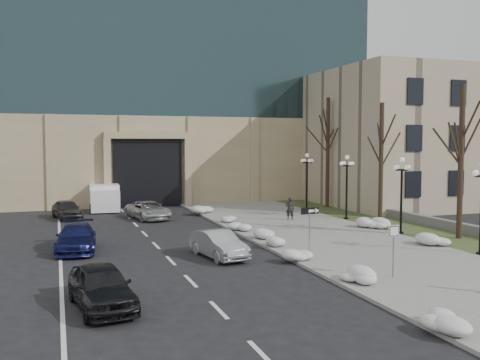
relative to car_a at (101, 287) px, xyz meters
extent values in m
plane|color=black|center=(10.22, -3.51, -0.75)|extent=(160.00, 160.00, 0.00)
cube|color=gray|center=(13.72, 10.49, -0.69)|extent=(9.00, 40.00, 0.12)
cube|color=gray|center=(9.22, 10.49, -0.68)|extent=(0.30, 40.00, 0.14)
cube|color=#304120|center=(20.22, 10.49, -0.70)|extent=(4.00, 40.00, 0.10)
cube|color=slate|center=(22.22, 12.49, -0.40)|extent=(0.50, 30.00, 0.70)
cube|color=tan|center=(8.22, 38.49, 3.25)|extent=(40.00, 20.00, 8.00)
cube|color=black|center=(6.22, 29.49, 2.25)|extent=(6.00, 2.50, 6.00)
cube|color=tan|center=(6.22, 28.09, 5.55)|extent=(7.50, 0.60, 0.60)
cube|color=tan|center=(2.72, 28.09, 2.25)|extent=(0.60, 0.60, 6.00)
cube|color=tan|center=(9.72, 28.09, 2.25)|extent=(0.60, 0.60, 6.00)
cube|color=tan|center=(32.22, 24.49, 5.25)|extent=(22.00, 18.00, 12.00)
cube|color=black|center=(24.22, 15.49, 1.75)|extent=(1.40, 0.25, 2.00)
cube|color=black|center=(28.22, 15.49, 1.75)|extent=(1.40, 0.25, 2.00)
cube|color=black|center=(24.22, 15.49, 5.25)|extent=(1.40, 0.25, 2.00)
cube|color=black|center=(28.22, 15.49, 5.25)|extent=(1.40, 0.25, 2.00)
cube|color=black|center=(24.22, 15.49, 8.75)|extent=(1.40, 0.25, 2.00)
cube|color=black|center=(28.22, 15.49, 8.75)|extent=(1.40, 0.25, 2.00)
imported|color=black|center=(0.00, 0.00, 0.00)|extent=(2.36, 4.61, 1.50)
imported|color=#A8ABAF|center=(6.07, 6.36, -0.08)|extent=(2.14, 4.26, 1.34)
imported|color=#171951|center=(-0.48, 10.36, -0.05)|extent=(2.35, 4.94, 1.39)
imported|color=#BEBEBE|center=(5.00, 20.86, -0.09)|extent=(3.16, 5.11, 1.32)
imported|color=#333238|center=(-0.70, 22.99, -0.04)|extent=(2.43, 4.39, 1.41)
imported|color=black|center=(14.40, 16.30, 0.18)|extent=(0.69, 0.56, 1.63)
cube|color=silver|center=(2.45, 28.69, 0.33)|extent=(2.64, 5.49, 2.15)
cube|color=silver|center=(2.29, 25.47, 0.22)|extent=(2.34, 1.83, 1.72)
cylinder|color=black|center=(1.22, 25.74, -0.37)|extent=(0.31, 0.77, 0.75)
cylinder|color=black|center=(3.37, 25.63, -0.37)|extent=(0.31, 0.77, 0.75)
cylinder|color=black|center=(1.46, 30.36, -0.37)|extent=(0.31, 0.77, 0.75)
cylinder|color=black|center=(3.61, 30.25, -0.37)|extent=(0.31, 0.77, 0.75)
cylinder|color=slate|center=(10.01, 4.35, 0.50)|extent=(0.06, 0.06, 2.50)
cube|color=black|center=(10.01, 4.35, 1.65)|extent=(0.91, 0.07, 0.31)
cube|color=white|center=(10.15, 4.33, 1.65)|extent=(0.43, 0.02, 0.12)
cone|color=white|center=(10.39, 4.33, 1.65)|extent=(0.22, 0.26, 0.25)
cylinder|color=slate|center=(11.66, -0.03, 0.37)|extent=(0.06, 0.06, 2.24)
cube|color=white|center=(11.66, -0.03, 1.28)|extent=(0.49, 0.05, 0.49)
cube|color=black|center=(11.66, -0.05, 1.28)|extent=(0.43, 0.01, 0.43)
cube|color=white|center=(11.66, -0.06, 1.28)|extent=(0.37, 0.01, 0.37)
ellipsoid|color=white|center=(9.47, -5.73, -0.45)|extent=(1.10, 1.60, 0.36)
ellipsoid|color=white|center=(9.83, -0.49, -0.45)|extent=(1.10, 1.60, 0.36)
ellipsoid|color=white|center=(9.36, 4.00, -0.45)|extent=(1.10, 1.60, 0.36)
ellipsoid|color=white|center=(9.46, 7.85, -0.45)|extent=(1.10, 1.60, 0.36)
ellipsoid|color=white|center=(9.46, 12.93, -0.45)|extent=(1.10, 1.60, 0.36)
ellipsoid|color=white|center=(9.84, 17.01, -0.45)|extent=(1.10, 1.60, 0.36)
ellipsoid|color=white|center=(9.45, 21.83, -0.45)|extent=(1.10, 1.60, 0.36)
ellipsoid|color=white|center=(17.92, 5.03, -0.45)|extent=(1.10, 1.60, 0.36)
ellipsoid|color=white|center=(17.98, 11.23, -0.45)|extent=(1.10, 1.60, 0.36)
ellipsoid|color=white|center=(18.15, 11.58, -0.45)|extent=(1.10, 1.60, 0.36)
ellipsoid|color=white|center=(9.82, 10.10, -0.45)|extent=(1.10, 1.60, 0.36)
cylinder|color=black|center=(18.52, 2.49, -0.65)|extent=(0.36, 0.36, 0.20)
sphere|color=white|center=(18.07, 2.49, 3.40)|extent=(0.28, 0.28, 0.28)
sphere|color=white|center=(18.52, 2.94, 3.40)|extent=(0.28, 0.28, 0.28)
cylinder|color=black|center=(18.52, 8.99, -0.65)|extent=(0.36, 0.36, 0.20)
cylinder|color=black|center=(18.52, 8.99, 1.25)|extent=(0.14, 0.14, 4.00)
cylinder|color=black|center=(18.52, 8.99, 3.25)|extent=(0.10, 0.90, 0.10)
cylinder|color=black|center=(18.52, 8.99, 3.25)|extent=(0.90, 0.10, 0.10)
sphere|color=white|center=(18.52, 8.99, 3.85)|extent=(0.32, 0.32, 0.32)
sphere|color=white|center=(18.97, 8.99, 3.40)|extent=(0.28, 0.28, 0.28)
sphere|color=white|center=(18.07, 8.99, 3.40)|extent=(0.28, 0.28, 0.28)
sphere|color=white|center=(18.52, 9.44, 3.40)|extent=(0.28, 0.28, 0.28)
sphere|color=white|center=(18.52, 8.54, 3.40)|extent=(0.28, 0.28, 0.28)
cylinder|color=black|center=(18.52, 15.49, -0.65)|extent=(0.36, 0.36, 0.20)
cylinder|color=black|center=(18.52, 15.49, 1.25)|extent=(0.14, 0.14, 4.00)
cylinder|color=black|center=(18.52, 15.49, 3.25)|extent=(0.10, 0.90, 0.10)
cylinder|color=black|center=(18.52, 15.49, 3.25)|extent=(0.90, 0.10, 0.10)
sphere|color=white|center=(18.52, 15.49, 3.85)|extent=(0.32, 0.32, 0.32)
sphere|color=white|center=(18.97, 15.49, 3.40)|extent=(0.28, 0.28, 0.28)
sphere|color=white|center=(18.07, 15.49, 3.40)|extent=(0.28, 0.28, 0.28)
sphere|color=white|center=(18.52, 15.94, 3.40)|extent=(0.28, 0.28, 0.28)
sphere|color=white|center=(18.52, 15.04, 3.40)|extent=(0.28, 0.28, 0.28)
cylinder|color=black|center=(18.52, 21.99, -0.65)|extent=(0.36, 0.36, 0.20)
cylinder|color=black|center=(18.52, 21.99, 1.25)|extent=(0.14, 0.14, 4.00)
cylinder|color=black|center=(18.52, 21.99, 3.25)|extent=(0.10, 0.90, 0.10)
cylinder|color=black|center=(18.52, 21.99, 3.25)|extent=(0.90, 0.10, 0.10)
sphere|color=white|center=(18.52, 21.99, 3.85)|extent=(0.32, 0.32, 0.32)
sphere|color=white|center=(18.97, 21.99, 3.40)|extent=(0.28, 0.28, 0.28)
sphere|color=white|center=(18.07, 21.99, 3.40)|extent=(0.28, 0.28, 0.28)
sphere|color=white|center=(18.52, 22.44, 3.40)|extent=(0.28, 0.28, 0.28)
sphere|color=white|center=(18.52, 21.54, 3.40)|extent=(0.28, 0.28, 0.28)
cylinder|color=black|center=(20.72, 6.49, 3.75)|extent=(0.32, 0.32, 9.00)
cylinder|color=black|center=(20.72, 14.49, 3.50)|extent=(0.32, 0.32, 8.50)
cylinder|color=black|center=(20.72, 22.49, 4.00)|extent=(0.32, 0.32, 9.50)
camera|label=1|loc=(-1.36, -18.46, 4.90)|focal=40.00mm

